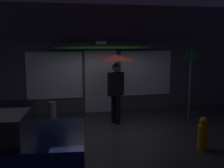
{
  "coord_description": "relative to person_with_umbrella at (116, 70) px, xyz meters",
  "views": [
    {
      "loc": [
        -1.56,
        -7.23,
        2.58
      ],
      "look_at": [
        0.12,
        0.78,
        1.23
      ],
      "focal_mm": 44.11,
      "sensor_mm": 36.0,
      "label": 1
    }
  ],
  "objects": [
    {
      "name": "fire_hydrant",
      "position": [
        1.55,
        -2.43,
        -1.29
      ],
      "size": [
        0.24,
        0.24,
        0.79
      ],
      "color": "gold",
      "rests_on": "ground"
    },
    {
      "name": "street_sign_post",
      "position": [
        2.43,
        -0.04,
        -0.33
      ],
      "size": [
        0.4,
        0.07,
        2.33
      ],
      "color": "#595B60",
      "rests_on": "ground"
    },
    {
      "name": "building_facade",
      "position": [
        -0.24,
        1.56,
        0.2
      ],
      "size": [
        10.85,
        1.0,
        3.73
      ],
      "color": "#4C4C56",
      "rests_on": "ground"
    },
    {
      "name": "person_with_umbrella",
      "position": [
        0.0,
        0.0,
        0.0
      ],
      "size": [
        1.17,
        1.17,
        2.11
      ],
      "rotation": [
        0.0,
        0.0,
        -2.64
      ],
      "color": "black",
      "rests_on": "ground"
    },
    {
      "name": "sidewalk_bollard",
      "position": [
        -1.92,
        0.44,
        -1.32
      ],
      "size": [
        0.26,
        0.26,
        0.67
      ],
      "primitive_type": "cylinder",
      "color": "slate",
      "rests_on": "ground"
    },
    {
      "name": "ground_plane",
      "position": [
        -0.24,
        -0.78,
        -1.65
      ],
      "size": [
        18.0,
        18.0,
        0.0
      ],
      "primitive_type": "plane",
      "color": "#2D2D33"
    }
  ]
}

